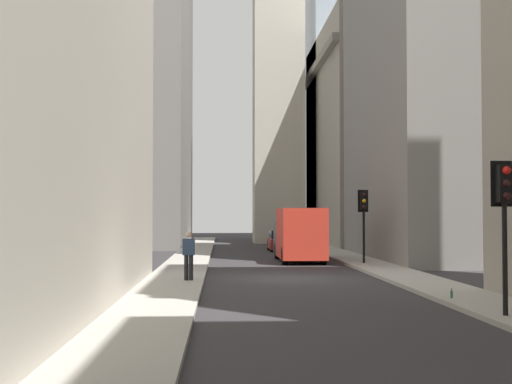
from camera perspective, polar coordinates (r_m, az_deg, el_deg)
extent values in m
plane|color=#302D30|center=(27.24, 2.96, -7.18)|extent=(135.00, 135.00, 0.00)
cube|color=#A8A399|center=(27.15, -6.60, -7.04)|extent=(90.00, 2.20, 0.14)
cube|color=#A8A399|center=(28.05, 12.21, -6.85)|extent=(90.00, 2.20, 0.14)
cube|color=#A8A091|center=(59.56, 10.13, 4.42)|extent=(19.22, 10.00, 18.05)
cube|color=gray|center=(59.61, 5.09, 10.41)|extent=(19.22, 0.50, 0.60)
cube|color=gray|center=(42.14, 16.14, 13.14)|extent=(16.07, 10.00, 26.77)
cube|color=gray|center=(59.23, -10.59, 10.21)|extent=(19.02, 10.00, 29.80)
cube|color=beige|center=(62.14, 1.84, 6.39)|extent=(4.41, 4.41, 22.93)
cube|color=red|center=(36.13, 3.74, -3.43)|extent=(4.60, 2.25, 2.60)
cube|color=#38383D|center=(39.32, 3.20, -3.81)|extent=(1.90, 2.25, 1.90)
cube|color=black|center=(39.30, 3.20, -2.94)|extent=(1.92, 2.09, 0.64)
cylinder|color=black|center=(39.47, 4.63, -4.90)|extent=(0.88, 0.28, 0.88)
cylinder|color=black|center=(39.26, 1.77, -4.92)|extent=(0.88, 0.28, 0.88)
cylinder|color=black|center=(34.92, 5.62, -5.29)|extent=(0.88, 0.28, 0.88)
cylinder|color=black|center=(34.68, 2.38, -5.32)|extent=(0.88, 0.28, 0.88)
cube|color=maroon|center=(47.65, 2.14, -4.28)|extent=(4.30, 1.78, 0.70)
cube|color=black|center=(47.43, 2.16, -3.54)|extent=(2.10, 1.58, 0.54)
cylinder|color=black|center=(49.07, 2.91, -4.45)|extent=(0.64, 0.22, 0.64)
cylinder|color=black|center=(48.94, 1.09, -4.46)|extent=(0.64, 0.22, 0.64)
cylinder|color=black|center=(46.39, 3.24, -4.60)|extent=(0.64, 0.22, 0.64)
cylinder|color=black|center=(46.25, 1.32, -4.61)|extent=(0.64, 0.22, 0.64)
cylinder|color=black|center=(17.32, 19.94, -5.23)|extent=(0.12, 0.12, 2.66)
cube|color=black|center=(17.30, 19.88, 0.67)|extent=(0.28, 0.32, 0.90)
cube|color=black|center=(17.44, 19.68, 0.65)|extent=(0.03, 0.52, 1.10)
sphere|color=red|center=(17.17, 20.07, 1.70)|extent=(0.20, 0.20, 0.20)
sphere|color=black|center=(17.15, 20.08, 0.70)|extent=(0.20, 0.20, 0.20)
sphere|color=black|center=(17.14, 20.09, -0.31)|extent=(0.20, 0.20, 0.20)
cylinder|color=black|center=(34.26, 8.93, -3.66)|extent=(0.12, 0.12, 2.60)
cube|color=black|center=(34.25, 8.91, -0.73)|extent=(0.28, 0.32, 0.90)
cube|color=black|center=(34.41, 8.86, -0.74)|extent=(0.03, 0.52, 1.10)
sphere|color=black|center=(34.11, 8.97, -0.22)|extent=(0.20, 0.20, 0.20)
sphere|color=orange|center=(34.10, 8.97, -0.73)|extent=(0.20, 0.20, 0.20)
sphere|color=black|center=(34.09, 8.97, -1.23)|extent=(0.20, 0.20, 0.20)
cylinder|color=black|center=(25.11, -5.41, -6.26)|extent=(0.16, 0.16, 0.91)
cylinder|color=black|center=(25.12, -5.80, -6.26)|extent=(0.16, 0.16, 0.91)
cube|color=navy|center=(25.07, -5.60, -4.55)|extent=(0.26, 0.44, 0.59)
sphere|color=beige|center=(25.05, -5.60, -3.54)|extent=(0.22, 0.22, 0.22)
cylinder|color=#236033|center=(20.53, 15.91, -8.18)|extent=(0.07, 0.07, 0.20)
cylinder|color=#236033|center=(20.51, 15.91, -7.80)|extent=(0.03, 0.03, 0.07)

